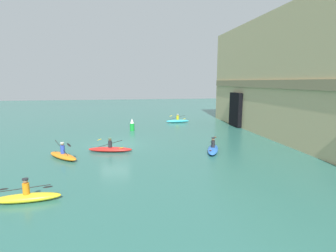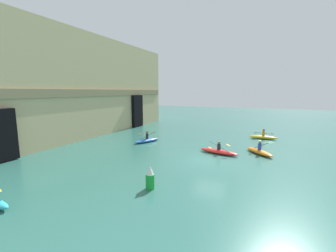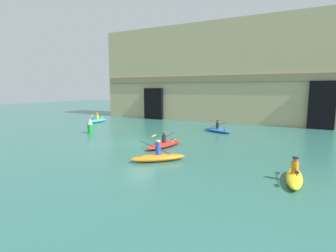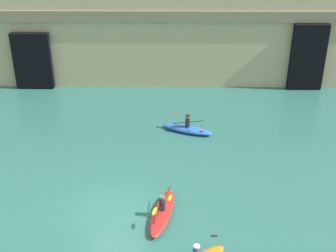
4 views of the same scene
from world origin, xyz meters
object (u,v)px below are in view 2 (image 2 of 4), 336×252
Objects in this scene: kayak_yellow at (263,137)px; kayak_red at (219,151)px; kayak_blue at (147,140)px; kayak_orange at (259,151)px; marker_buoy at (150,178)px.

kayak_yellow is 0.84× the size of kayak_red.
kayak_red is at bearing -77.85° from kayak_blue.
kayak_orange is at bearing -145.40° from kayak_red.
kayak_orange reaches higher than kayak_yellow.
kayak_red is at bearing -115.03° from kayak_yellow.
marker_buoy reaches higher than kayak_red.
kayak_orange is 11.49m from marker_buoy.
kayak_blue reaches higher than kayak_yellow.
marker_buoy is (-8.81, 2.01, 0.42)m from kayak_red.
kayak_orange is (-6.94, 0.11, 0.00)m from kayak_yellow.
kayak_orange is 3.55m from kayak_red.
kayak_blue is (-0.02, 11.30, -0.01)m from kayak_orange.
kayak_orange is at bearing -93.90° from kayak_yellow.
kayak_blue is 8.15m from kayak_red.
kayak_red is at bearing -12.88° from marker_buoy.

